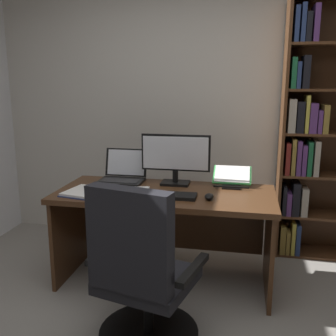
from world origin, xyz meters
TOP-DOWN VIEW (x-y plane):
  - wall_back at (0.00, 2.01)m, footprint 4.61×0.12m
  - desk at (-0.21, 1.10)m, footprint 1.61×0.71m
  - bookshelf at (0.96, 1.77)m, footprint 0.80×0.32m
  - office_chair at (-0.19, 0.25)m, footprint 0.68×0.60m
  - monitor at (-0.17, 1.26)m, footprint 0.54×0.16m
  - laptop at (-0.61, 1.27)m, footprint 0.35×0.31m
  - keyboard at (-0.17, 0.90)m, footprint 0.42×0.15m
  - computer_mouse at (0.13, 0.90)m, footprint 0.06×0.10m
  - reading_stand_with_book at (0.27, 1.32)m, footprint 0.29×0.28m
  - open_binder at (-0.68, 0.85)m, footprint 0.51×0.38m
  - notepad at (-0.40, 1.00)m, footprint 0.19×0.24m
  - pen at (-0.38, 1.00)m, footprint 0.13×0.05m

SIDE VIEW (x-z plane):
  - office_chair at x=-0.19m, z-range -0.08..0.91m
  - desk at x=-0.21m, z-range 0.16..0.88m
  - notepad at x=-0.40m, z-range 0.72..0.73m
  - open_binder at x=-0.68m, z-range 0.72..0.74m
  - keyboard at x=-0.17m, z-range 0.72..0.74m
  - pen at x=-0.38m, z-range 0.73..0.74m
  - computer_mouse at x=0.13m, z-range 0.72..0.76m
  - laptop at x=-0.61m, z-range 0.65..0.90m
  - reading_stand_with_book at x=0.27m, z-range 0.72..0.85m
  - monitor at x=-0.17m, z-range 0.73..1.12m
  - bookshelf at x=0.96m, z-range -0.02..2.15m
  - wall_back at x=0.00m, z-range 0.00..2.88m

